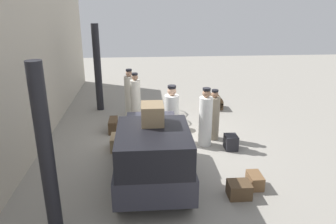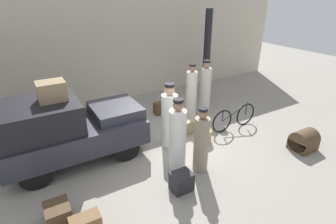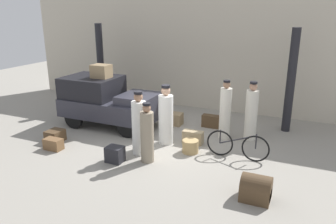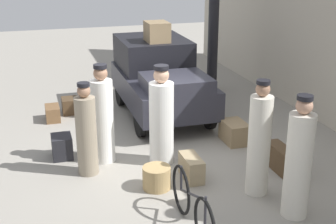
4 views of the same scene
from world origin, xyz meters
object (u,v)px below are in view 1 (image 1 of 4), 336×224
object	(u,v)px
truck	(153,151)
trunk_barrel_dark	(215,102)
porter_carrying_trunk	(214,117)
porter_with_bicycle	(130,95)
porter_standing_middle	(172,116)
trunk_umber_medium	(239,190)
porter_lifting_near_truck	(205,119)
suitcase_tan_flat	(113,125)
trunk_large_brown	(118,142)
conductor_in_dark_uniform	(136,101)
bicycle	(172,107)
wicker_basket	(179,124)
trunk_wicker_pale	(231,142)
trunk_on_truck_roof	(152,114)
suitcase_small_leather	(255,180)
suitcase_black_upright	(161,126)

from	to	relation	value
truck	trunk_barrel_dark	world-z (taller)	truck
porter_carrying_trunk	porter_with_bicycle	bearing A→B (deg)	50.77
truck	porter_standing_middle	bearing A→B (deg)	-14.80
truck	trunk_umber_medium	size ratio (longest dim) A/B	6.60
porter_lifting_near_truck	suitcase_tan_flat	xyz separation A→B (m)	(1.27, 2.86, -0.61)
truck	trunk_umber_medium	world-z (taller)	truck
trunk_barrel_dark	suitcase_tan_flat	bearing A→B (deg)	118.23
trunk_barrel_dark	trunk_large_brown	xyz separation A→B (m)	(-3.46, 3.65, -0.03)
conductor_in_dark_uniform	bicycle	bearing A→B (deg)	-62.23
wicker_basket	conductor_in_dark_uniform	distance (m)	1.72
truck	porter_with_bicycle	size ratio (longest dim) A/B	1.83
conductor_in_dark_uniform	trunk_wicker_pale	size ratio (longest dim) A/B	4.15
trunk_barrel_dark	bicycle	bearing A→B (deg)	113.87
porter_with_bicycle	conductor_in_dark_uniform	xyz separation A→B (m)	(-0.75, -0.23, 0.02)
trunk_wicker_pale	trunk_on_truck_roof	size ratio (longest dim) A/B	0.74
conductor_in_dark_uniform	suitcase_small_leather	size ratio (longest dim) A/B	3.50
conductor_in_dark_uniform	suitcase_small_leather	xyz separation A→B (m)	(-4.26, -2.87, -0.69)
suitcase_small_leather	trunk_large_brown	world-z (taller)	trunk_large_brown
trunk_barrel_dark	trunk_large_brown	distance (m)	5.03
trunk_barrel_dark	suitcase_black_upright	size ratio (longest dim) A/B	1.02
trunk_wicker_pale	trunk_on_truck_roof	xyz separation A→B (m)	(-1.96, 2.36, 1.67)
truck	porter_lifting_near_truck	bearing A→B (deg)	-37.37
suitcase_black_upright	trunk_on_truck_roof	bearing A→B (deg)	173.97
suitcase_black_upright	trunk_umber_medium	bearing A→B (deg)	-158.27
porter_carrying_trunk	trunk_barrel_dark	size ratio (longest dim) A/B	2.59
porter_with_bicycle	porter_lifting_near_truck	bearing A→B (deg)	-138.26
wicker_basket	trunk_umber_medium	bearing A→B (deg)	-167.39
suitcase_small_leather	trunk_large_brown	xyz separation A→B (m)	(2.30, 3.38, 0.04)
porter_lifting_near_truck	conductor_in_dark_uniform	world-z (taller)	conductor_in_dark_uniform
bicycle	wicker_basket	xyz separation A→B (m)	(-1.28, -0.15, -0.19)
trunk_barrel_dark	trunk_umber_medium	size ratio (longest dim) A/B	1.23
trunk_umber_medium	trunk_wicker_pale	bearing A→B (deg)	-10.47
wicker_basket	porter_lifting_near_truck	xyz separation A→B (m)	(-1.28, -0.63, 0.64)
porter_standing_middle	trunk_barrel_dark	size ratio (longest dim) A/B	2.87
suitcase_tan_flat	porter_with_bicycle	bearing A→B (deg)	-21.71
trunk_large_brown	porter_with_bicycle	bearing A→B (deg)	-5.99
trunk_umber_medium	trunk_wicker_pale	world-z (taller)	trunk_wicker_pale
suitcase_tan_flat	porter_carrying_trunk	bearing A→B (deg)	-104.65
bicycle	suitcase_small_leather	world-z (taller)	bicycle
porter_standing_middle	porter_with_bicycle	distance (m)	2.62
trunk_barrel_dark	suitcase_tan_flat	size ratio (longest dim) A/B	0.85
porter_with_bicycle	suitcase_black_upright	bearing A→B (deg)	-144.93
porter_standing_middle	conductor_in_dark_uniform	size ratio (longest dim) A/B	0.97
porter_carrying_trunk	trunk_large_brown	world-z (taller)	porter_carrying_trunk
porter_with_bicycle	trunk_wicker_pale	xyz separation A→B (m)	(-2.96, -3.05, -0.63)
truck	trunk_large_brown	world-z (taller)	truck
suitcase_small_leather	suitcase_tan_flat	size ratio (longest dim) A/B	0.72
trunk_wicker_pale	trunk_umber_medium	bearing A→B (deg)	169.53
bicycle	porter_lifting_near_truck	world-z (taller)	porter_lifting_near_truck
wicker_basket	conductor_in_dark_uniform	bearing A→B (deg)	68.33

